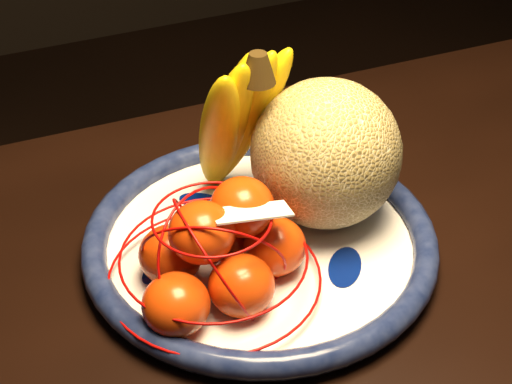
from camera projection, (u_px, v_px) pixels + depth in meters
name	position (u px, v px, depth m)	size (l,w,h in m)	color
dining_table	(380.00, 358.00, 0.79)	(1.43, 0.88, 0.71)	black
fruit_bowl	(260.00, 241.00, 0.80)	(0.36, 0.36, 0.03)	white
cantaloupe	(326.00, 154.00, 0.79)	(0.15, 0.15, 0.15)	olive
banana_bunch	(233.00, 117.00, 0.80)	(0.13, 0.13, 0.20)	yellow
mandarin_bag	(219.00, 252.00, 0.73)	(0.23, 0.23, 0.13)	#EA2D00
price_tag	(251.00, 212.00, 0.69)	(0.07, 0.03, 0.00)	white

